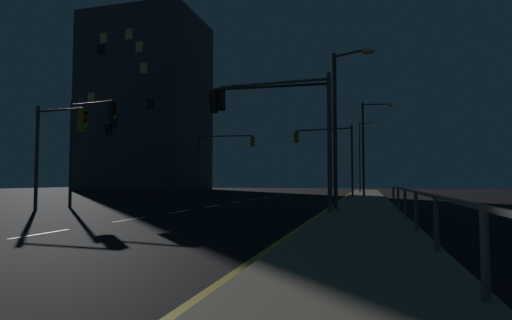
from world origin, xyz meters
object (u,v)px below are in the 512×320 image
(street_lamp_median, at_px, (341,113))
(street_lamp_far_end, at_px, (368,139))
(traffic_light_near_right, at_px, (277,115))
(street_lamp_across_street, at_px, (362,150))
(traffic_light_near_left, at_px, (326,146))
(building_distant, at_px, (147,104))
(traffic_light_far_center, at_px, (223,151))
(traffic_light_far_right, at_px, (59,137))
(traffic_light_far_left, at_px, (89,132))
(traffic_light_mid_right, at_px, (274,117))

(street_lamp_median, bearing_deg, street_lamp_far_end, 85.81)
(traffic_light_near_right, distance_m, street_lamp_across_street, 31.12)
(street_lamp_far_end, height_order, street_lamp_median, street_lamp_far_end)
(traffic_light_near_left, height_order, street_lamp_far_end, street_lamp_far_end)
(building_distant, bearing_deg, traffic_light_far_center, -46.31)
(traffic_light_far_right, bearing_deg, traffic_light_far_left, 88.85)
(traffic_light_near_right, relative_size, traffic_light_far_left, 0.99)
(traffic_light_far_center, bearing_deg, traffic_light_far_left, -93.26)
(traffic_light_far_right, relative_size, building_distant, 0.18)
(traffic_light_far_center, height_order, building_distant, building_distant)
(traffic_light_mid_right, relative_size, traffic_light_far_right, 1.11)
(traffic_light_far_right, bearing_deg, traffic_light_far_center, 86.97)
(street_lamp_far_end, bearing_deg, street_lamp_across_street, 92.65)
(street_lamp_across_street, bearing_deg, street_lamp_median, -91.08)
(traffic_light_far_right, height_order, street_lamp_median, street_lamp_median)
(traffic_light_far_left, xyz_separation_m, traffic_light_far_right, (-0.04, -2.06, -0.47))
(street_lamp_far_end, relative_size, street_lamp_across_street, 0.97)
(traffic_light_near_left, height_order, building_distant, building_distant)
(street_lamp_across_street, relative_size, building_distant, 0.29)
(traffic_light_near_right, distance_m, traffic_light_far_center, 20.37)
(traffic_light_near_right, bearing_deg, street_lamp_far_end, 78.35)
(street_lamp_median, bearing_deg, traffic_light_near_left, 98.14)
(traffic_light_near_right, height_order, street_lamp_across_street, street_lamp_across_street)
(traffic_light_near_left, bearing_deg, traffic_light_mid_right, -91.77)
(building_distant, bearing_deg, traffic_light_far_right, -64.27)
(traffic_light_far_center, distance_m, traffic_light_near_left, 9.58)
(traffic_light_far_left, bearing_deg, traffic_light_near_right, -7.36)
(traffic_light_mid_right, height_order, traffic_light_far_center, traffic_light_far_center)
(street_lamp_across_street, height_order, building_distant, building_distant)
(traffic_light_near_left, relative_size, street_lamp_across_street, 0.72)
(traffic_light_far_left, xyz_separation_m, traffic_light_far_center, (0.97, 16.95, 0.21))
(traffic_light_near_right, relative_size, traffic_light_near_left, 0.98)
(traffic_light_mid_right, bearing_deg, traffic_light_near_left, 88.23)
(traffic_light_near_right, bearing_deg, building_distant, 126.68)
(traffic_light_far_left, bearing_deg, traffic_light_near_left, 55.80)
(traffic_light_far_right, bearing_deg, traffic_light_near_right, 4.31)
(traffic_light_far_right, distance_m, building_distant, 46.02)
(traffic_light_near_right, xyz_separation_m, traffic_light_mid_right, (-0.15, 0.08, -0.07))
(street_lamp_far_end, bearing_deg, building_distant, 146.47)
(traffic_light_near_right, bearing_deg, traffic_light_near_left, 88.74)
(traffic_light_far_right, bearing_deg, street_lamp_far_end, 53.37)
(street_lamp_median, xyz_separation_m, street_lamp_across_street, (0.55, 29.18, 0.55))
(traffic_light_near_right, height_order, traffic_light_far_right, traffic_light_near_right)
(traffic_light_far_center, bearing_deg, street_lamp_far_end, -2.46)
(traffic_light_mid_right, xyz_separation_m, street_lamp_median, (2.63, 1.70, 0.31))
(street_lamp_far_end, bearing_deg, traffic_light_far_right, -126.63)
(street_lamp_far_end, bearing_deg, traffic_light_near_right, -101.65)
(traffic_light_far_left, height_order, traffic_light_far_center, traffic_light_far_center)
(traffic_light_far_right, distance_m, street_lamp_median, 12.85)
(traffic_light_near_right, bearing_deg, traffic_light_far_left, 172.64)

